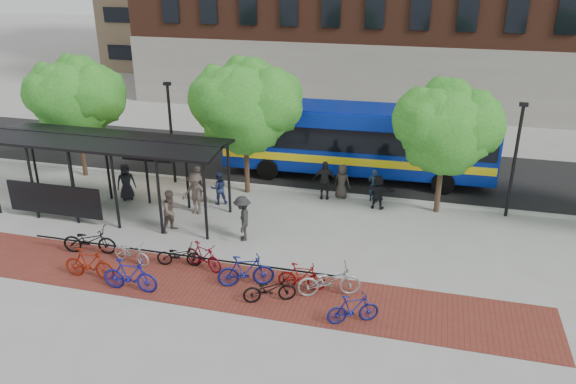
% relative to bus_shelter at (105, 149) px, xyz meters
% --- Properties ---
extents(ground, '(160.00, 160.00, 0.00)m').
position_rel_bus_shelter_xyz_m(ground, '(8.13, 0.48, -3.00)').
color(ground, '#9E9E99').
rests_on(ground, ground).
extents(asphalt_street, '(160.00, 8.00, 0.01)m').
position_rel_bus_shelter_xyz_m(asphalt_street, '(8.13, 8.48, -2.99)').
color(asphalt_street, black).
rests_on(asphalt_street, ground).
extents(curb, '(160.00, 0.25, 0.12)m').
position_rel_bus_shelter_xyz_m(curb, '(8.13, 4.48, -2.94)').
color(curb, '#B7B7B2').
rests_on(curb, ground).
extents(brick_strip, '(24.00, 3.00, 0.01)m').
position_rel_bus_shelter_xyz_m(brick_strip, '(6.13, -4.52, -3.00)').
color(brick_strip, maroon).
rests_on(brick_strip, ground).
extents(bike_rack_rail, '(12.00, 0.05, 0.95)m').
position_rel_bus_shelter_xyz_m(bike_rack_rail, '(4.83, -3.62, -3.00)').
color(bike_rack_rail, black).
rests_on(bike_rack_rail, ground).
extents(bus_shelter, '(10.60, 3.07, 3.60)m').
position_rel_bus_shelter_xyz_m(bus_shelter, '(0.00, 0.00, 0.00)').
color(bus_shelter, black).
rests_on(bus_shelter, ground).
extents(tree_a, '(4.90, 4.00, 6.18)m').
position_rel_bus_shelter_xyz_m(tree_a, '(-3.77, 3.83, 1.24)').
color(tree_a, '#382619').
rests_on(tree_a, ground).
extents(tree_b, '(5.15, 4.20, 6.47)m').
position_rel_bus_shelter_xyz_m(tree_b, '(5.23, 3.83, 1.46)').
color(tree_b, '#382619').
rests_on(tree_b, ground).
extents(tree_c, '(4.66, 3.80, 5.92)m').
position_rel_bus_shelter_xyz_m(tree_c, '(14.22, 3.83, 1.06)').
color(tree_c, '#382619').
rests_on(tree_c, ground).
extents(lamp_post_left, '(0.35, 0.20, 5.12)m').
position_rel_bus_shelter_xyz_m(lamp_post_left, '(1.13, 4.08, -0.25)').
color(lamp_post_left, black).
rests_on(lamp_post_left, ground).
extents(lamp_post_right, '(0.35, 0.20, 5.12)m').
position_rel_bus_shelter_xyz_m(lamp_post_right, '(17.13, 4.08, -0.25)').
color(lamp_post_right, black).
rests_on(lamp_post_right, ground).
extents(bus, '(13.77, 3.64, 3.69)m').
position_rel_bus_shelter_xyz_m(bus, '(9.94, 7.25, -0.88)').
color(bus, '#08249F').
rests_on(bus, ground).
extents(bike_0, '(2.19, 1.06, 1.10)m').
position_rel_bus_shelter_xyz_m(bike_0, '(1.19, -3.61, -2.45)').
color(bike_0, black).
rests_on(bike_0, ground).
extents(bike_1, '(1.95, 0.59, 1.17)m').
position_rel_bus_shelter_xyz_m(bike_1, '(2.23, -5.23, -2.42)').
color(bike_1, maroon).
rests_on(bike_1, ground).
extents(bike_2, '(1.77, 0.95, 0.88)m').
position_rel_bus_shelter_xyz_m(bike_2, '(3.13, -3.88, -2.56)').
color(bike_2, '#B5B5B8').
rests_on(bike_2, ground).
extents(bike_3, '(2.02, 0.62, 1.21)m').
position_rel_bus_shelter_xyz_m(bike_3, '(4.05, -5.61, -2.40)').
color(bike_3, navy).
rests_on(bike_3, ground).
extents(bike_4, '(1.76, 0.89, 0.89)m').
position_rel_bus_shelter_xyz_m(bike_4, '(4.95, -3.61, -2.56)').
color(bike_4, black).
rests_on(bike_4, ground).
extents(bike_5, '(1.79, 1.09, 1.04)m').
position_rel_bus_shelter_xyz_m(bike_5, '(5.92, -3.60, -2.48)').
color(bike_5, maroon).
rests_on(bike_5, ground).
extents(bike_7, '(2.06, 1.23, 1.19)m').
position_rel_bus_shelter_xyz_m(bike_7, '(7.80, -4.32, -2.40)').
color(bike_7, navy).
rests_on(bike_7, ground).
extents(bike_8, '(1.88, 1.28, 0.94)m').
position_rel_bus_shelter_xyz_m(bike_8, '(8.86, -5.02, -2.53)').
color(bike_8, black).
rests_on(bike_8, ground).
extents(bike_9, '(1.70, 0.60, 1.00)m').
position_rel_bus_shelter_xyz_m(bike_9, '(9.73, -4.03, -2.50)').
color(bike_9, maroon).
rests_on(bike_9, ground).
extents(bike_10, '(2.30, 1.45, 1.14)m').
position_rel_bus_shelter_xyz_m(bike_10, '(10.71, -4.16, -2.43)').
color(bike_10, '#9B9B9E').
rests_on(bike_10, ground).
extents(bike_11, '(1.73, 1.14, 1.01)m').
position_rel_bus_shelter_xyz_m(bike_11, '(11.72, -5.50, -2.49)').
color(bike_11, navy).
rests_on(bike_11, ground).
extents(pedestrian_0, '(1.02, 0.97, 1.76)m').
position_rel_bus_shelter_xyz_m(pedestrian_0, '(-0.10, 1.49, -2.12)').
color(pedestrian_0, black).
rests_on(pedestrian_0, ground).
extents(pedestrian_1, '(0.76, 0.69, 1.73)m').
position_rel_bus_shelter_xyz_m(pedestrian_1, '(3.27, 2.21, -2.13)').
color(pedestrian_1, '#483E3A').
rests_on(pedestrian_1, ground).
extents(pedestrian_2, '(0.95, 0.89, 1.57)m').
position_rel_bus_shelter_xyz_m(pedestrian_2, '(4.32, 2.09, -2.22)').
color(pedestrian_2, navy).
rests_on(pedestrian_2, ground).
extents(pedestrian_3, '(1.26, 0.73, 1.94)m').
position_rel_bus_shelter_xyz_m(pedestrian_3, '(3.72, 0.83, -2.03)').
color(pedestrian_3, '#50423B').
rests_on(pedestrian_3, ground).
extents(pedestrian_4, '(1.16, 0.66, 1.86)m').
position_rel_bus_shelter_xyz_m(pedestrian_4, '(8.91, 3.99, -2.07)').
color(pedestrian_4, black).
rests_on(pedestrian_4, ground).
extents(pedestrian_5, '(1.53, 0.62, 1.61)m').
position_rel_bus_shelter_xyz_m(pedestrian_5, '(11.50, 3.44, -2.19)').
color(pedestrian_5, black).
rests_on(pedestrian_5, ground).
extents(pedestrian_6, '(0.93, 0.75, 1.65)m').
position_rel_bus_shelter_xyz_m(pedestrian_6, '(9.70, 4.28, -2.17)').
color(pedestrian_6, '#36302B').
rests_on(pedestrian_6, ground).
extents(pedestrian_7, '(0.64, 0.48, 1.59)m').
position_rel_bus_shelter_xyz_m(pedestrian_7, '(11.23, 4.21, -2.20)').
color(pedestrian_7, '#1D3044').
rests_on(pedestrian_7, ground).
extents(pedestrian_8, '(1.01, 1.10, 1.82)m').
position_rel_bus_shelter_xyz_m(pedestrian_8, '(3.44, -1.02, -2.09)').
color(pedestrian_8, brown).
rests_on(pedestrian_8, ground).
extents(pedestrian_9, '(1.06, 1.38, 1.89)m').
position_rel_bus_shelter_xyz_m(pedestrian_9, '(6.56, -1.02, -2.05)').
color(pedestrian_9, '#252525').
rests_on(pedestrian_9, ground).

